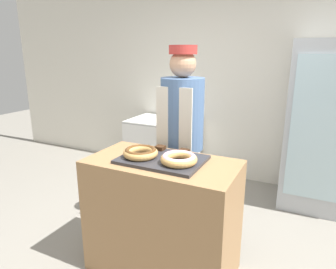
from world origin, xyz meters
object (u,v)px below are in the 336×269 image
object	(u,v)px
brownie_back_left	(160,148)
brownie_back_right	(184,151)
donut_light_glaze	(179,158)
bottle_blue_b	(165,119)
serving_tray	(162,159)
baker_person	(182,140)
chest_freezer	(163,147)
bottle_blue	(183,113)
beverage_fridge	(318,127)
donut_chocolate_glaze	(141,152)

from	to	relation	value
brownie_back_left	brownie_back_right	world-z (taller)	same
donut_light_glaze	bottle_blue_b	bearing A→B (deg)	119.99
serving_tray	baker_person	world-z (taller)	baker_person
donut_light_glaze	bottle_blue_b	xyz separation A→B (m)	(-0.90, 1.56, -0.10)
chest_freezer	bottle_blue	size ratio (longest dim) A/B	4.14
beverage_fridge	bottle_blue	world-z (taller)	beverage_fridge
brownie_back_left	baker_person	bearing A→B (deg)	87.76
donut_chocolate_glaze	donut_light_glaze	distance (m)	0.31
donut_light_glaze	brownie_back_right	bearing A→B (deg)	104.34
serving_tray	bottle_blue	bearing A→B (deg)	109.21
donut_chocolate_glaze	beverage_fridge	world-z (taller)	beverage_fridge
brownie_back_right	beverage_fridge	xyz separation A→B (m)	(0.93, 1.57, -0.05)
donut_chocolate_glaze	bottle_blue	world-z (taller)	bottle_blue
bottle_blue_b	donut_light_glaze	bearing A→B (deg)	-60.01
beverage_fridge	bottle_blue	distance (m)	1.71
beverage_fridge	bottle_blue	size ratio (longest dim) A/B	8.46
beverage_fridge	donut_chocolate_glaze	bearing A→B (deg)	-123.80
brownie_back_right	bottle_blue_b	size ratio (longest dim) A/B	0.36
brownie_back_left	bottle_blue_b	distance (m)	1.50
bottle_blue_b	bottle_blue	bearing A→B (deg)	79.04
donut_light_glaze	chest_freezer	xyz separation A→B (m)	(-1.05, 1.78, -0.58)
baker_person	bottle_blue	distance (m)	1.47
donut_light_glaze	serving_tray	bearing A→B (deg)	163.85
beverage_fridge	bottle_blue_b	world-z (taller)	beverage_fridge
beverage_fridge	bottle_blue_b	distance (m)	1.79
brownie_back_right	chest_freezer	size ratio (longest dim) A/B	0.08
serving_tray	donut_chocolate_glaze	bearing A→B (deg)	-163.85
baker_person	beverage_fridge	size ratio (longest dim) A/B	0.96
donut_light_glaze	brownie_back_left	bearing A→B (deg)	141.14
bottle_blue	beverage_fridge	bearing A→B (deg)	-6.19
brownie_back_right	baker_person	bearing A→B (deg)	115.80
donut_chocolate_glaze	chest_freezer	world-z (taller)	donut_chocolate_glaze
serving_tray	brownie_back_left	bearing A→B (deg)	122.17
serving_tray	beverage_fridge	size ratio (longest dim) A/B	0.33
brownie_back_left	beverage_fridge	bearing A→B (deg)	54.05
baker_person	bottle_blue_b	size ratio (longest dim) A/B	8.94
beverage_fridge	bottle_blue_b	bearing A→B (deg)	-173.14
donut_light_glaze	bottle_blue_b	size ratio (longest dim) A/B	1.32
brownie_back_left	bottle_blue_b	xyz separation A→B (m)	(-0.64, 1.35, -0.09)
brownie_back_right	bottle_blue	xyz separation A→B (m)	(-0.77, 1.75, -0.08)
donut_light_glaze	brownie_back_left	size ratio (longest dim) A/B	3.68
bottle_blue	baker_person	bearing A→B (deg)	-66.84
brownie_back_left	baker_person	distance (m)	0.40
brownie_back_left	bottle_blue_b	size ratio (longest dim) A/B	0.36
brownie_back_left	brownie_back_right	bearing A→B (deg)	0.00
chest_freezer	bottle_blue	xyz separation A→B (m)	(0.22, 0.18, 0.49)
donut_chocolate_glaze	bottle_blue	distance (m)	2.03
brownie_back_right	bottle_blue_b	world-z (taller)	bottle_blue_b
brownie_back_left	baker_person	world-z (taller)	baker_person
donut_chocolate_glaze	bottle_blue_b	distance (m)	1.67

